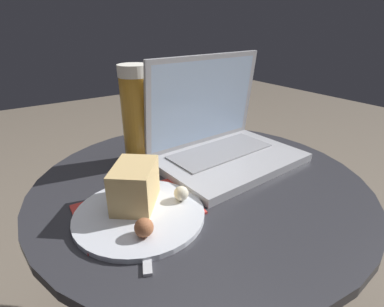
{
  "coord_description": "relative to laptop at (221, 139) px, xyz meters",
  "views": [
    {
      "loc": [
        -0.32,
        -0.44,
        0.82
      ],
      "look_at": [
        -0.03,
        -0.01,
        0.59
      ],
      "focal_mm": 28.0,
      "sensor_mm": 36.0,
      "label": 1
    }
  ],
  "objects": [
    {
      "name": "table",
      "position": [
        -0.1,
        -0.05,
        -0.18
      ],
      "size": [
        0.67,
        0.67,
        0.52
      ],
      "color": "#515156",
      "rests_on": "ground_plane"
    },
    {
      "name": "napkin",
      "position": [
        -0.25,
        -0.08,
        -0.05
      ],
      "size": [
        0.21,
        0.15,
        0.0
      ],
      "color": "#B7332D",
      "rests_on": "table"
    },
    {
      "name": "beer_glass",
      "position": [
        -0.16,
        0.1,
        0.06
      ],
      "size": [
        0.07,
        0.07,
        0.22
      ],
      "color": "gold",
      "rests_on": "table"
    },
    {
      "name": "fork",
      "position": [
        -0.26,
        -0.13,
        -0.05
      ],
      "size": [
        0.09,
        0.17,
        0.0
      ],
      "color": "silver",
      "rests_on": "table"
    },
    {
      "name": "snack_plate",
      "position": [
        -0.25,
        -0.09,
        -0.02
      ],
      "size": [
        0.22,
        0.22,
        0.08
      ],
      "color": "silver",
      "rests_on": "table"
    },
    {
      "name": "laptop",
      "position": [
        0.0,
        0.0,
        0.0
      ],
      "size": [
        0.33,
        0.24,
        0.23
      ],
      "color": "#B2B2B7",
      "rests_on": "table"
    }
  ]
}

